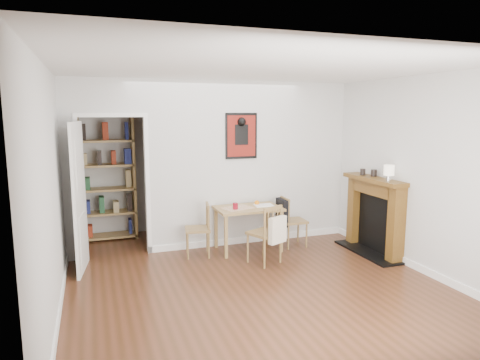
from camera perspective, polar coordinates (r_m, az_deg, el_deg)
name	(u,v)px	position (r m, az deg, el deg)	size (l,w,h in m)	color
ground	(246,275)	(5.74, 0.86, -12.60)	(5.20, 5.20, 0.00)	#532C1B
room_shell	(223,165)	(6.70, -2.28, 1.98)	(5.20, 5.20, 5.20)	silver
dining_table	(248,212)	(6.59, 1.10, -4.35)	(0.99, 0.63, 0.68)	#A5884D
chair_left	(198,230)	(6.40, -5.69, -6.62)	(0.46, 0.46, 0.79)	#967246
chair_right	(293,221)	(6.87, 7.03, -5.40)	(0.47, 0.41, 0.80)	#967246
chair_front	(265,233)	(6.07, 3.34, -7.13)	(0.56, 0.58, 0.85)	#967246
bookshelf	(108,177)	(7.45, -17.25, 0.35)	(0.89, 0.36, 2.12)	#A5884D
fireplace	(375,213)	(6.78, 17.55, -4.20)	(0.45, 1.25, 1.16)	brown
red_glass	(235,206)	(6.42, -0.63, -3.51)	(0.08, 0.08, 0.10)	maroon
orange_fruit	(257,203)	(6.72, 2.26, -3.05)	(0.08, 0.08, 0.08)	orange
placemat	(237,208)	(6.51, -0.35, -3.75)	(0.45, 0.33, 0.00)	beige
notebook	(264,205)	(6.68, 3.18, -3.39)	(0.29, 0.21, 0.01)	white
mantel_lamp	(389,171)	(6.32, 19.25, 1.11)	(0.15, 0.15, 0.23)	silver
ceramic_jar_a	(374,173)	(6.75, 17.41, 0.90)	(0.09, 0.09, 0.11)	black
ceramic_jar_b	(363,172)	(6.84, 16.05, 1.04)	(0.08, 0.08, 0.10)	black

